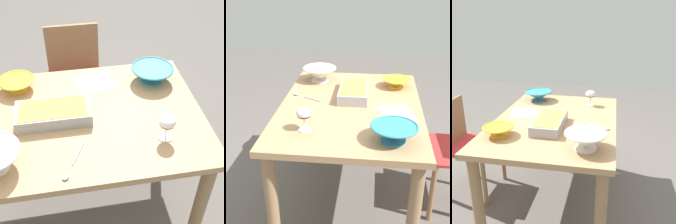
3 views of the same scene
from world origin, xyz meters
TOP-DOWN VIEW (x-y plane):
  - ground_plane at (0.00, 0.00)m, footprint 8.00×8.00m
  - dining_table at (0.00, 0.00)m, footprint 1.31×0.93m
  - chair at (-0.01, -0.82)m, footprint 0.43×0.40m
  - wine_glass at (-0.39, 0.23)m, footprint 0.09×0.09m
  - casserole_dish at (0.16, -0.01)m, footprint 0.40×0.20m
  - mixing_bowl at (-0.46, -0.27)m, footprint 0.26×0.26m
  - small_bowl at (0.44, 0.28)m, footprint 0.26×0.26m
  - serving_bowl at (0.36, -0.32)m, footprint 0.21×0.21m
  - serving_spoon at (0.10, 0.36)m, footprint 0.13×0.22m
  - napkin at (-0.10, -0.29)m, footprint 0.28×0.26m

SIDE VIEW (x-z plane):
  - ground_plane at x=0.00m, z-range 0.00..0.00m
  - chair at x=-0.01m, z-range 0.05..0.90m
  - dining_table at x=0.00m, z-range 0.26..1.02m
  - napkin at x=-0.10m, z-range 0.75..0.75m
  - serving_spoon at x=0.10m, z-range 0.75..0.77m
  - serving_bowl at x=0.36m, z-range 0.76..0.83m
  - casserole_dish at x=0.16m, z-range 0.76..0.83m
  - mixing_bowl at x=-0.46m, z-range 0.76..0.85m
  - small_bowl at x=0.44m, z-range 0.76..0.87m
  - wine_glass at x=-0.39m, z-range 0.78..0.92m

